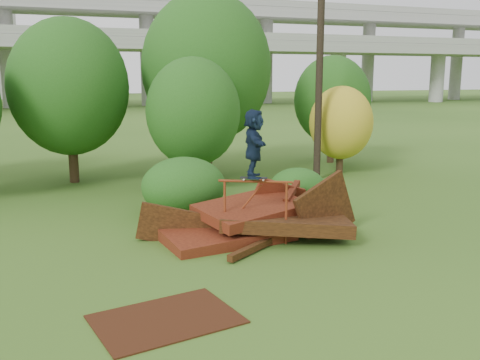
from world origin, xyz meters
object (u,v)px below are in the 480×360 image
object	(u,v)px
scrap_pile	(258,221)
skater	(254,144)
flat_plate	(166,319)
utility_pole	(320,56)

from	to	relation	value
scrap_pile	skater	world-z (taller)	skater
flat_plate	skater	bearing A→B (deg)	49.36
scrap_pile	flat_plate	bearing A→B (deg)	-129.98
skater	flat_plate	bearing A→B (deg)	158.43
scrap_pile	skater	distance (m)	2.16
flat_plate	utility_pole	bearing A→B (deg)	50.75
skater	flat_plate	xyz separation A→B (m)	(-3.03, -3.53, -2.50)
utility_pole	scrap_pile	bearing A→B (deg)	-128.80
flat_plate	utility_pole	xyz separation A→B (m)	(8.54, 10.45, 4.89)
scrap_pile	skater	size ratio (longest dim) A/B	3.50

